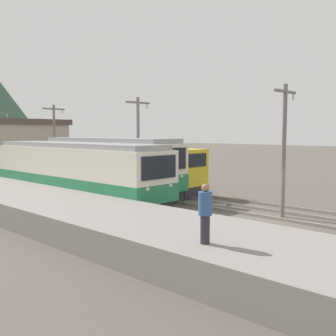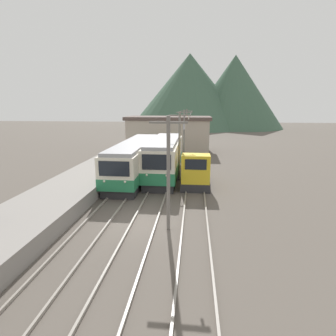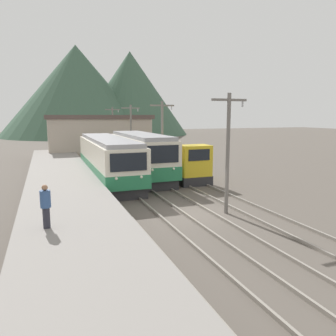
{
  "view_description": "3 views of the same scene",
  "coord_description": "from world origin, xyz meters",
  "px_view_note": "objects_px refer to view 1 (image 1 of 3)",
  "views": [
    {
      "loc": [
        -15.66,
        -9.15,
        4.08
      ],
      "look_at": [
        0.96,
        6.35,
        1.99
      ],
      "focal_mm": 42.0,
      "sensor_mm": 36.0,
      "label": 1
    },
    {
      "loc": [
        3.04,
        -14.01,
        6.8
      ],
      "look_at": [
        0.98,
        6.47,
        1.9
      ],
      "focal_mm": 28.0,
      "sensor_mm": 36.0,
      "label": 2
    },
    {
      "loc": [
        -7.19,
        -15.27,
        5.19
      ],
      "look_at": [
        1.09,
        6.75,
        1.4
      ],
      "focal_mm": 35.0,
      "sensor_mm": 36.0,
      "label": 3
    }
  ],
  "objects_px": {
    "catenary_mast_near": "(284,145)",
    "catenary_mast_far": "(55,139)",
    "commuter_train_center": "(109,169)",
    "catenary_mast_mid": "(138,141)",
    "catenary_mast_distant": "(0,138)",
    "shunting_locomotive": "(172,176)",
    "person_on_platform": "(205,211)",
    "commuter_train_left": "(75,174)"
  },
  "relations": [
    {
      "from": "catenary_mast_near",
      "to": "catenary_mast_far",
      "type": "relative_size",
      "value": 1.0
    },
    {
      "from": "commuter_train_center",
      "to": "catenary_mast_mid",
      "type": "bearing_deg",
      "value": -37.74
    },
    {
      "from": "catenary_mast_near",
      "to": "catenary_mast_distant",
      "type": "xyz_separation_m",
      "value": [
        0.0,
        30.54,
        0.0
      ]
    },
    {
      "from": "shunting_locomotive",
      "to": "person_on_platform",
      "type": "distance_m",
      "value": 15.11
    },
    {
      "from": "catenary_mast_near",
      "to": "catenary_mast_far",
      "type": "height_order",
      "value": "same"
    },
    {
      "from": "commuter_train_center",
      "to": "person_on_platform",
      "type": "height_order",
      "value": "commuter_train_center"
    },
    {
      "from": "catenary_mast_far",
      "to": "person_on_platform",
      "type": "xyz_separation_m",
      "value": [
        -9.01,
        -22.61,
        -1.54
      ]
    },
    {
      "from": "catenary_mast_far",
      "to": "person_on_platform",
      "type": "height_order",
      "value": "catenary_mast_far"
    },
    {
      "from": "commuter_train_left",
      "to": "catenary_mast_near",
      "type": "bearing_deg",
      "value": -68.59
    },
    {
      "from": "person_on_platform",
      "to": "commuter_train_left",
      "type": "bearing_deg",
      "value": 70.44
    },
    {
      "from": "commuter_train_center",
      "to": "catenary_mast_far",
      "type": "bearing_deg",
      "value": 80.5
    },
    {
      "from": "catenary_mast_mid",
      "to": "catenary_mast_distant",
      "type": "relative_size",
      "value": 1.0
    },
    {
      "from": "catenary_mast_far",
      "to": "person_on_platform",
      "type": "bearing_deg",
      "value": -111.73
    },
    {
      "from": "catenary_mast_mid",
      "to": "commuter_train_center",
      "type": "bearing_deg",
      "value": 142.26
    },
    {
      "from": "shunting_locomotive",
      "to": "commuter_train_left",
      "type": "bearing_deg",
      "value": 157.44
    },
    {
      "from": "shunting_locomotive",
      "to": "catenary_mast_near",
      "type": "relative_size",
      "value": 0.77
    },
    {
      "from": "shunting_locomotive",
      "to": "catenary_mast_distant",
      "type": "xyz_separation_m",
      "value": [
        -1.49,
        21.96,
        2.27
      ]
    },
    {
      "from": "commuter_train_center",
      "to": "shunting_locomotive",
      "type": "relative_size",
      "value": 2.3
    },
    {
      "from": "catenary_mast_far",
      "to": "catenary_mast_distant",
      "type": "relative_size",
      "value": 1.0
    },
    {
      "from": "commuter_train_left",
      "to": "shunting_locomotive",
      "type": "height_order",
      "value": "commuter_train_left"
    },
    {
      "from": "catenary_mast_near",
      "to": "catenary_mast_far",
      "type": "xyz_separation_m",
      "value": [
        0.0,
        20.36,
        0.0
      ]
    },
    {
      "from": "commuter_train_center",
      "to": "shunting_locomotive",
      "type": "xyz_separation_m",
      "value": [
        3.0,
        -2.77,
        -0.51
      ]
    },
    {
      "from": "catenary_mast_near",
      "to": "catenary_mast_distant",
      "type": "relative_size",
      "value": 1.0
    },
    {
      "from": "commuter_train_center",
      "to": "catenary_mast_far",
      "type": "xyz_separation_m",
      "value": [
        1.51,
        9.01,
        1.75
      ]
    },
    {
      "from": "shunting_locomotive",
      "to": "catenary_mast_near",
      "type": "distance_m",
      "value": 9.0
    },
    {
      "from": "shunting_locomotive",
      "to": "catenary_mast_mid",
      "type": "xyz_separation_m",
      "value": [
        -1.49,
        1.6,
        2.27
      ]
    },
    {
      "from": "catenary_mast_mid",
      "to": "catenary_mast_far",
      "type": "distance_m",
      "value": 10.18
    },
    {
      "from": "commuter_train_center",
      "to": "catenary_mast_distant",
      "type": "xyz_separation_m",
      "value": [
        1.51,
        19.19,
        1.75
      ]
    },
    {
      "from": "catenary_mast_far",
      "to": "person_on_platform",
      "type": "relative_size",
      "value": 3.83
    },
    {
      "from": "person_on_platform",
      "to": "commuter_train_center",
      "type": "bearing_deg",
      "value": 61.12
    },
    {
      "from": "shunting_locomotive",
      "to": "catenary_mast_near",
      "type": "xyz_separation_m",
      "value": [
        -1.49,
        -8.58,
        2.27
      ]
    },
    {
      "from": "commuter_train_center",
      "to": "catenary_mast_near",
      "type": "bearing_deg",
      "value": -82.43
    },
    {
      "from": "catenary_mast_near",
      "to": "catenary_mast_distant",
      "type": "height_order",
      "value": "same"
    },
    {
      "from": "catenary_mast_distant",
      "to": "catenary_mast_mid",
      "type": "bearing_deg",
      "value": -90.0
    },
    {
      "from": "catenary_mast_near",
      "to": "person_on_platform",
      "type": "distance_m",
      "value": 9.42
    },
    {
      "from": "commuter_train_center",
      "to": "catenary_mast_near",
      "type": "relative_size",
      "value": 1.77
    },
    {
      "from": "catenary_mast_near",
      "to": "catenary_mast_mid",
      "type": "bearing_deg",
      "value": 90.0
    },
    {
      "from": "catenary_mast_distant",
      "to": "person_on_platform",
      "type": "bearing_deg",
      "value": -105.37
    },
    {
      "from": "catenary_mast_distant",
      "to": "person_on_platform",
      "type": "height_order",
      "value": "catenary_mast_distant"
    },
    {
      "from": "catenary_mast_mid",
      "to": "person_on_platform",
      "type": "height_order",
      "value": "catenary_mast_mid"
    },
    {
      "from": "catenary_mast_near",
      "to": "catenary_mast_distant",
      "type": "bearing_deg",
      "value": 90.0
    },
    {
      "from": "commuter_train_center",
      "to": "catenary_mast_distant",
      "type": "bearing_deg",
      "value": 85.51
    }
  ]
}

